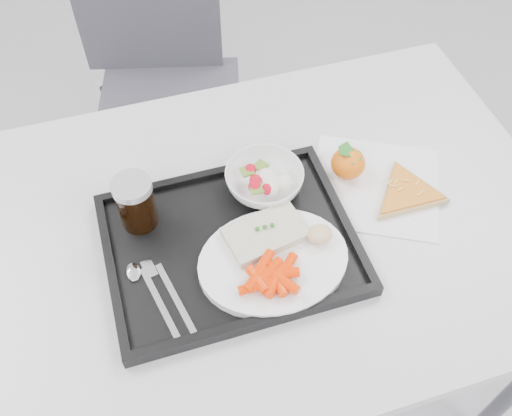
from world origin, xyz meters
The scene contains 15 objects.
room centered at (0.00, 0.00, 1.40)m, with size 6.04×7.04×2.84m.
table centered at (0.00, 0.30, 0.68)m, with size 1.20×0.80×0.75m.
chair centered at (-0.05, 1.07, 0.54)m, with size 0.51×0.51×0.93m.
tray centered at (-0.06, 0.26, 0.76)m, with size 0.45×0.35×0.03m.
dinner_plate centered at (0.01, 0.20, 0.77)m, with size 0.27×0.27×0.02m.
fish_fillet centered at (0.01, 0.25, 0.79)m, with size 0.16×0.11×0.03m.
bread_roll centered at (0.10, 0.21, 0.80)m, with size 0.06×0.05×0.03m.
salad_bowl centered at (0.04, 0.37, 0.79)m, with size 0.15×0.15×0.05m.
cola_glass centered at (-0.20, 0.36, 0.82)m, with size 0.07×0.07×0.11m.
cutlery centered at (-0.21, 0.21, 0.77)m, with size 0.10×0.17×0.01m.
napkin centered at (0.26, 0.32, 0.75)m, with size 0.33×0.33×0.00m.
tangerine centered at (0.22, 0.36, 0.79)m, with size 0.08×0.08×0.07m.
pizza_slice centered at (0.31, 0.28, 0.76)m, with size 0.25×0.25×0.02m.
carrot_pile centered at (-0.01, 0.16, 0.80)m, with size 0.12×0.10×0.03m.
salad_contents centered at (0.04, 0.36, 0.80)m, with size 0.09×0.09×0.03m.
Camera 1 is at (-0.18, -0.31, 1.64)m, focal length 40.00 mm.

